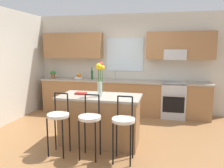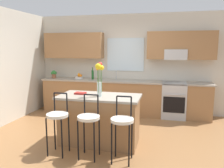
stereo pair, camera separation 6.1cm
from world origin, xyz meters
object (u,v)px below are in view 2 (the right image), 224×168
at_px(bar_stool_far, 122,123).
at_px(fruit_bowl_oranges, 79,77).
at_px(bar_stool_near, 58,118).
at_px(potted_plant_small, 54,74).
at_px(cookbook, 80,93).
at_px(oven_range, 174,100).
at_px(bottle_olive_oil, 93,75).
at_px(flower_vase, 99,76).
at_px(kitchen_island, 99,119).
at_px(bar_stool_middle, 89,120).

height_order(bar_stool_far, fruit_bowl_oranges, fruit_bowl_oranges).
relative_size(bar_stool_near, potted_plant_small, 4.71).
bearing_deg(cookbook, oven_range, 47.47).
xyz_separation_m(bottle_olive_oil, potted_plant_small, (-1.19, 0.00, -0.01)).
bearing_deg(bottle_olive_oil, flower_vase, -68.26).
bearing_deg(fruit_bowl_oranges, cookbook, -67.53).
bearing_deg(kitchen_island, bar_stool_middle, -90.00).
distance_m(cookbook, fruit_bowl_oranges, 2.14).
bearing_deg(kitchen_island, bottle_olive_oil, 111.76).
distance_m(oven_range, potted_plant_small, 3.44).
bearing_deg(potted_plant_small, fruit_bowl_oranges, 0.23).
bearing_deg(bar_stool_middle, flower_vase, 87.13).
relative_size(bar_stool_near, flower_vase, 1.69).
distance_m(oven_range, flower_vase, 2.61).
bearing_deg(fruit_bowl_oranges, bottle_olive_oil, -0.53).
distance_m(oven_range, bar_stool_far, 2.72).
relative_size(oven_range, fruit_bowl_oranges, 3.83).
bearing_deg(bar_stool_far, fruit_bowl_oranges, 123.97).
relative_size(fruit_bowl_oranges, bottle_olive_oil, 0.73).
bearing_deg(oven_range, fruit_bowl_oranges, 179.38).
relative_size(kitchen_island, fruit_bowl_oranges, 6.27).
distance_m(kitchen_island, flower_vase, 0.83).
distance_m(kitchen_island, potted_plant_small, 2.89).
relative_size(bar_stool_middle, bottle_olive_oil, 3.16).
bearing_deg(oven_range, bottle_olive_oil, 179.36).
height_order(bar_stool_near, fruit_bowl_oranges, fruit_bowl_oranges).
xyz_separation_m(bar_stool_near, fruit_bowl_oranges, (-0.66, 2.61, 0.34)).
height_order(bar_stool_middle, bar_stool_far, same).
bearing_deg(flower_vase, fruit_bowl_oranges, 120.57).
height_order(bar_stool_far, cookbook, bar_stool_far).
relative_size(oven_range, bar_stool_near, 0.88).
distance_m(oven_range, kitchen_island, 2.43).
relative_size(bar_stool_far, fruit_bowl_oranges, 4.34).
bearing_deg(kitchen_island, bar_stool_far, -46.88).
bearing_deg(bottle_olive_oil, bar_stool_near, -84.40).
bearing_deg(bottle_olive_oil, oven_range, -0.64).
bearing_deg(potted_plant_small, oven_range, -0.43).
distance_m(oven_range, bottle_olive_oil, 2.28).
bearing_deg(bar_stool_far, bar_stool_middle, 180.00).
bearing_deg(potted_plant_small, bar_stool_far, -45.71).
height_order(kitchen_island, fruit_bowl_oranges, fruit_bowl_oranges).
height_order(flower_vase, cookbook, flower_vase).
xyz_separation_m(bar_stool_middle, cookbook, (-0.39, 0.63, 0.30)).
bearing_deg(flower_vase, cookbook, 164.87).
height_order(oven_range, fruit_bowl_oranges, fruit_bowl_oranges).
bearing_deg(bar_stool_far, kitchen_island, 133.12).
distance_m(kitchen_island, bar_stool_near, 0.82).
xyz_separation_m(cookbook, bottle_olive_oil, (-0.42, 1.97, 0.12)).
relative_size(flower_vase, cookbook, 3.09).
relative_size(bar_stool_middle, potted_plant_small, 4.71).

